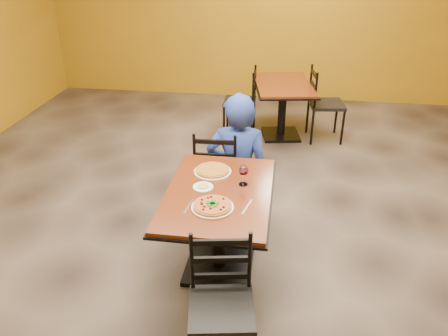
% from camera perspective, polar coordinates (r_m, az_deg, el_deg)
% --- Properties ---
extents(floor, '(7.00, 8.00, 0.01)m').
position_cam_1_polar(floor, '(4.27, 0.43, -8.24)').
color(floor, black).
rests_on(floor, ground).
extents(wall_back, '(7.00, 0.01, 3.00)m').
position_cam_1_polar(wall_back, '(7.50, 4.94, 19.99)').
color(wall_back, '#AC7913').
rests_on(wall_back, ground).
extents(table_main, '(0.83, 1.23, 0.75)m').
position_cam_1_polar(table_main, '(3.55, -0.66, -5.68)').
color(table_main, '#631F0F').
rests_on(table_main, floor).
extents(table_second, '(0.92, 1.21, 0.75)m').
position_cam_1_polar(table_second, '(6.10, 7.50, 8.82)').
color(table_second, '#631F0F').
rests_on(table_second, floor).
extents(chair_main_near, '(0.47, 0.47, 0.90)m').
position_cam_1_polar(chair_main_near, '(2.90, -0.31, -17.63)').
color(chair_main_near, black).
rests_on(chair_main_near, floor).
extents(chair_main_far, '(0.42, 0.42, 0.91)m').
position_cam_1_polar(chair_main_far, '(4.37, -0.85, -0.29)').
color(chair_main_far, black).
rests_on(chair_main_far, floor).
extents(chair_second_left, '(0.43, 0.43, 0.93)m').
position_cam_1_polar(chair_second_left, '(6.16, 2.00, 8.40)').
color(chair_second_left, black).
rests_on(chair_second_left, floor).
extents(chair_second_right, '(0.50, 0.50, 0.98)m').
position_cam_1_polar(chair_second_right, '(6.14, 12.92, 7.87)').
color(chair_second_right, black).
rests_on(chair_second_right, floor).
extents(diner, '(0.63, 0.43, 1.24)m').
position_cam_1_polar(diner, '(4.29, 1.77, 1.66)').
color(diner, navy).
rests_on(diner, floor).
extents(plate_main, '(0.31, 0.31, 0.01)m').
position_cam_1_polar(plate_main, '(3.25, -1.47, -5.01)').
color(plate_main, white).
rests_on(plate_main, table_main).
extents(pizza_main, '(0.28, 0.28, 0.02)m').
position_cam_1_polar(pizza_main, '(3.24, -1.48, -4.77)').
color(pizza_main, maroon).
rests_on(pizza_main, plate_main).
extents(plate_far, '(0.31, 0.31, 0.01)m').
position_cam_1_polar(plate_far, '(3.71, -1.46, -0.45)').
color(plate_far, white).
rests_on(plate_far, table_main).
extents(pizza_far, '(0.28, 0.28, 0.02)m').
position_cam_1_polar(pizza_far, '(3.71, -1.46, -0.23)').
color(pizza_far, '#B98C23').
rests_on(pizza_far, plate_far).
extents(side_plate, '(0.16, 0.16, 0.01)m').
position_cam_1_polar(side_plate, '(3.49, -2.67, -2.45)').
color(side_plate, white).
rests_on(side_plate, table_main).
extents(dip, '(0.09, 0.09, 0.01)m').
position_cam_1_polar(dip, '(3.49, -2.68, -2.32)').
color(dip, tan).
rests_on(dip, side_plate).
extents(wine_glass, '(0.08, 0.08, 0.18)m').
position_cam_1_polar(wine_glass, '(3.49, 2.49, -0.83)').
color(wine_glass, white).
rests_on(wine_glass, table_main).
extents(fork, '(0.03, 0.19, 0.00)m').
position_cam_1_polar(fork, '(3.27, -4.55, -4.88)').
color(fork, silver).
rests_on(fork, table_main).
extents(knife, '(0.06, 0.21, 0.00)m').
position_cam_1_polar(knife, '(3.26, 2.96, -4.96)').
color(knife, silver).
rests_on(knife, table_main).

